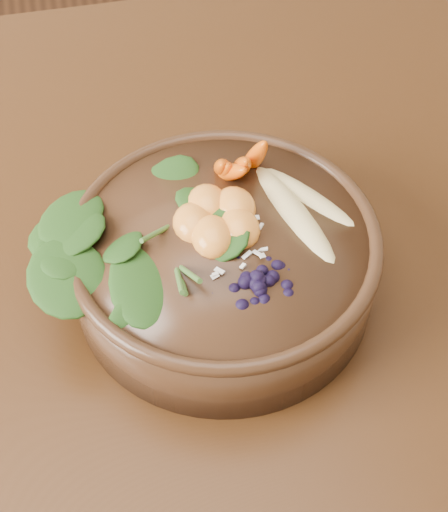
{
  "coord_description": "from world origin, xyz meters",
  "views": [
    {
      "loc": [
        0.19,
        -0.53,
        1.33
      ],
      "look_at": [
        0.29,
        -0.1,
        0.8
      ],
      "focal_mm": 50.0,
      "sensor_mm": 36.0,
      "label": 1
    }
  ],
  "objects": [
    {
      "name": "stoneware_bowl",
      "position": [
        0.29,
        -0.1,
        0.79
      ],
      "size": [
        0.35,
        0.35,
        0.08
      ],
      "primitive_type": "cylinder",
      "rotation": [
        0.0,
        0.0,
        0.22
      ],
      "color": "#3D2514",
      "rests_on": "dining_table"
    },
    {
      "name": "carrot_cluster",
      "position": [
        0.33,
        -0.02,
        0.87
      ],
      "size": [
        0.07,
        0.07,
        0.08
      ],
      "primitive_type": null,
      "rotation": [
        0.0,
        0.0,
        0.22
      ],
      "color": "orange",
      "rests_on": "stoneware_bowl"
    },
    {
      "name": "mandarin_cluster",
      "position": [
        0.29,
        -0.09,
        0.85
      ],
      "size": [
        0.1,
        0.11,
        0.03
      ],
      "primitive_type": null,
      "rotation": [
        0.0,
        0.0,
        0.22
      ],
      "color": "orange",
      "rests_on": "stoneware_bowl"
    },
    {
      "name": "coconut_flakes",
      "position": [
        0.3,
        -0.12,
        0.83
      ],
      "size": [
        0.11,
        0.09,
        0.01
      ],
      "primitive_type": null,
      "rotation": [
        0.0,
        0.0,
        0.22
      ],
      "color": "white",
      "rests_on": "stoneware_bowl"
    },
    {
      "name": "kale_heap",
      "position": [
        0.23,
        -0.06,
        0.85
      ],
      "size": [
        0.23,
        0.21,
        0.04
      ],
      "primitive_type": null,
      "rotation": [
        0.0,
        0.0,
        0.22
      ],
      "color": "#254F18",
      "rests_on": "stoneware_bowl"
    },
    {
      "name": "banana_halves",
      "position": [
        0.37,
        -0.08,
        0.84
      ],
      "size": [
        0.11,
        0.17,
        0.03
      ],
      "rotation": [
        0.0,
        0.0,
        0.22
      ],
      "color": "#E0CC84",
      "rests_on": "stoneware_bowl"
    },
    {
      "name": "blueberry_pile",
      "position": [
        0.31,
        -0.16,
        0.85
      ],
      "size": [
        0.15,
        0.13,
        0.04
      ],
      "primitive_type": null,
      "rotation": [
        0.0,
        0.0,
        0.22
      ],
      "color": "black",
      "rests_on": "stoneware_bowl"
    }
  ]
}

